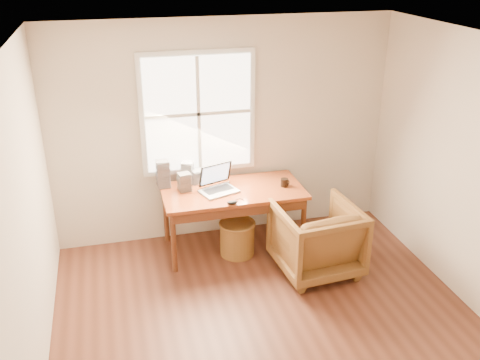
{
  "coord_description": "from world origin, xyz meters",
  "views": [
    {
      "loc": [
        -1.28,
        -3.55,
        3.3
      ],
      "look_at": [
        0.05,
        1.65,
        0.93
      ],
      "focal_mm": 40.0,
      "sensor_mm": 36.0,
      "label": 1
    }
  ],
  "objects_px": {
    "laptop": "(219,181)",
    "coffee_mug": "(284,183)",
    "armchair": "(316,238)",
    "wicker_stool": "(237,239)",
    "desk": "(233,191)",
    "cd_stack_a": "(188,173)"
  },
  "relations": [
    {
      "from": "desk",
      "to": "coffee_mug",
      "type": "bearing_deg",
      "value": -5.53
    },
    {
      "from": "wicker_stool",
      "to": "cd_stack_a",
      "type": "bearing_deg",
      "value": 135.29
    },
    {
      "from": "armchair",
      "to": "laptop",
      "type": "xyz_separation_m",
      "value": [
        -0.93,
        0.66,
        0.49
      ]
    },
    {
      "from": "wicker_stool",
      "to": "coffee_mug",
      "type": "distance_m",
      "value": 0.84
    },
    {
      "from": "desk",
      "to": "wicker_stool",
      "type": "distance_m",
      "value": 0.56
    },
    {
      "from": "desk",
      "to": "coffee_mug",
      "type": "distance_m",
      "value": 0.6
    },
    {
      "from": "armchair",
      "to": "coffee_mug",
      "type": "relative_size",
      "value": 9.08
    },
    {
      "from": "desk",
      "to": "coffee_mug",
      "type": "relative_size",
      "value": 16.89
    },
    {
      "from": "wicker_stool",
      "to": "coffee_mug",
      "type": "height_order",
      "value": "coffee_mug"
    },
    {
      "from": "laptop",
      "to": "cd_stack_a",
      "type": "distance_m",
      "value": 0.45
    },
    {
      "from": "desk",
      "to": "cd_stack_a",
      "type": "bearing_deg",
      "value": 145.77
    },
    {
      "from": "laptop",
      "to": "cd_stack_a",
      "type": "bearing_deg",
      "value": 111.06
    },
    {
      "from": "desk",
      "to": "coffee_mug",
      "type": "height_order",
      "value": "coffee_mug"
    },
    {
      "from": "desk",
      "to": "wicker_stool",
      "type": "bearing_deg",
      "value": -85.57
    },
    {
      "from": "armchair",
      "to": "wicker_stool",
      "type": "xyz_separation_m",
      "value": [
        -0.75,
        0.53,
        -0.19
      ]
    },
    {
      "from": "wicker_stool",
      "to": "laptop",
      "type": "bearing_deg",
      "value": 145.37
    },
    {
      "from": "armchair",
      "to": "cd_stack_a",
      "type": "xyz_separation_m",
      "value": [
        -1.22,
        1.0,
        0.49
      ]
    },
    {
      "from": "wicker_stool",
      "to": "coffee_mug",
      "type": "xyz_separation_m",
      "value": [
        0.58,
        0.1,
        0.6
      ]
    },
    {
      "from": "laptop",
      "to": "coffee_mug",
      "type": "relative_size",
      "value": 4.03
    },
    {
      "from": "laptop",
      "to": "desk",
      "type": "bearing_deg",
      "value": -9.59
    },
    {
      "from": "wicker_stool",
      "to": "laptop",
      "type": "distance_m",
      "value": 0.72
    },
    {
      "from": "wicker_stool",
      "to": "laptop",
      "type": "height_order",
      "value": "laptop"
    }
  ]
}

